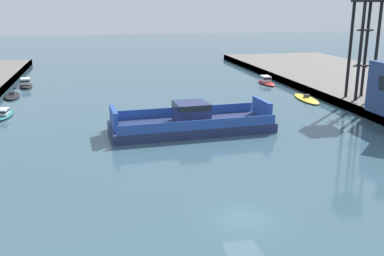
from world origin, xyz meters
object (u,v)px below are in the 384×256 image
at_px(moored_boat_far_right, 306,99).
at_px(crane_tower, 367,9).
at_px(moored_boat_mid_right, 266,81).
at_px(moored_boat_far_left, 26,84).
at_px(chain_ferry, 191,122).
at_px(moored_boat_mid_left, 3,114).
at_px(moored_boat_upstream_a, 12,96).

bearing_deg(moored_boat_far_right, crane_tower, -47.50).
xyz_separation_m(moored_boat_mid_right, moored_boat_far_left, (-44.27, 6.09, 0.06)).
bearing_deg(moored_boat_far_left, moored_boat_far_right, -25.46).
xyz_separation_m(chain_ferry, moored_boat_mid_right, (20.88, 28.79, -0.53)).
relative_size(moored_boat_mid_right, crane_tower, 0.44).
bearing_deg(chain_ferry, moored_boat_mid_left, 152.82).
height_order(chain_ferry, moored_boat_far_left, chain_ferry).
distance_m(chain_ferry, moored_boat_mid_left, 26.10).
distance_m(moored_boat_mid_left, moored_boat_upstream_a, 13.80).
height_order(chain_ferry, crane_tower, crane_tower).
bearing_deg(crane_tower, chain_ferry, -164.13).
height_order(moored_boat_mid_right, moored_boat_upstream_a, moored_boat_mid_right).
bearing_deg(moored_boat_upstream_a, crane_tower, -19.40).
xyz_separation_m(chain_ferry, moored_boat_far_right, (21.58, 13.47, -0.88)).
height_order(chain_ferry, moored_boat_mid_right, chain_ferry).
distance_m(moored_boat_far_right, crane_tower, 15.90).
bearing_deg(crane_tower, moored_boat_mid_right, 105.91).
height_order(moored_boat_mid_left, moored_boat_upstream_a, moored_boat_mid_left).
bearing_deg(moored_boat_far_right, chain_ferry, -148.03).
relative_size(chain_ferry, crane_tower, 1.20).
bearing_deg(moored_boat_mid_right, moored_boat_far_right, -87.40).
height_order(moored_boat_mid_left, moored_boat_far_right, moored_boat_mid_left).
relative_size(chain_ferry, moored_boat_far_right, 2.30).
distance_m(chain_ferry, moored_boat_upstream_a, 35.35).
relative_size(chain_ferry, moored_boat_far_left, 2.89).
distance_m(moored_boat_mid_right, moored_boat_far_right, 15.34).
relative_size(chain_ferry, moored_boat_mid_left, 3.27).
relative_size(moored_boat_mid_right, moored_boat_far_right, 0.84).
bearing_deg(moored_boat_far_left, chain_ferry, -56.15).
height_order(moored_boat_far_left, moored_boat_far_right, moored_boat_far_left).
distance_m(moored_boat_upstream_a, crane_tower, 55.99).
relative_size(moored_boat_mid_left, moored_boat_far_right, 0.70).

